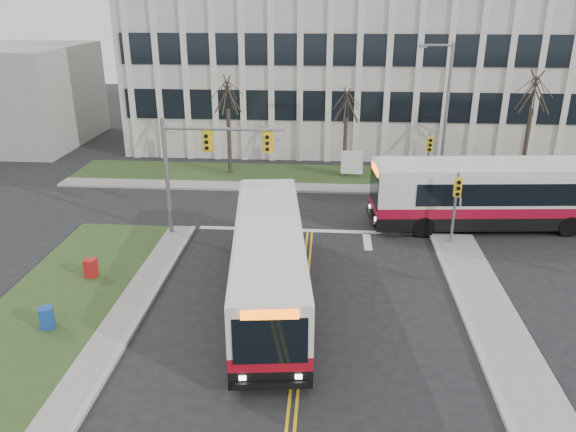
# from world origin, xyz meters

# --- Properties ---
(ground) EXTENTS (120.00, 120.00, 0.00)m
(ground) POSITION_xyz_m (0.00, 0.00, 0.00)
(ground) COLOR black
(ground) RESTS_ON ground
(sidewalk_west) EXTENTS (1.20, 26.00, 0.14)m
(sidewalk_west) POSITION_xyz_m (-7.00, -5.00, 0.07)
(sidewalk_west) COLOR #9E9B93
(sidewalk_west) RESTS_ON ground
(sidewalk_east) EXTENTS (2.00, 26.00, 0.14)m
(sidewalk_east) POSITION_xyz_m (7.50, -5.00, 0.07)
(sidewalk_east) COLOR #9E9B93
(sidewalk_east) RESTS_ON ground
(sidewalk_cross) EXTENTS (44.00, 1.60, 0.14)m
(sidewalk_cross) POSITION_xyz_m (5.00, 15.20, 0.07)
(sidewalk_cross) COLOR #9E9B93
(sidewalk_cross) RESTS_ON ground
(building_lawn) EXTENTS (44.00, 5.00, 0.12)m
(building_lawn) POSITION_xyz_m (5.00, 18.00, 0.06)
(building_lawn) COLOR #29461E
(building_lawn) RESTS_ON ground
(office_building) EXTENTS (40.00, 16.00, 12.00)m
(office_building) POSITION_xyz_m (5.00, 30.00, 6.00)
(office_building) COLOR silver
(office_building) RESTS_ON ground
(building_annex) EXTENTS (12.00, 12.00, 8.00)m
(building_annex) POSITION_xyz_m (-26.00, 26.00, 4.00)
(building_annex) COLOR #9E9B93
(building_annex) RESTS_ON ground
(mast_arm_signal) EXTENTS (6.11, 0.38, 6.20)m
(mast_arm_signal) POSITION_xyz_m (-5.62, 7.16, 4.26)
(mast_arm_signal) COLOR slate
(mast_arm_signal) RESTS_ON ground
(signal_pole_near) EXTENTS (0.34, 0.39, 3.80)m
(signal_pole_near) POSITION_xyz_m (7.20, 6.90, 2.50)
(signal_pole_near) COLOR slate
(signal_pole_near) RESTS_ON ground
(signal_pole_far) EXTENTS (0.34, 0.39, 3.80)m
(signal_pole_far) POSITION_xyz_m (7.20, 15.40, 2.50)
(signal_pole_far) COLOR slate
(signal_pole_far) RESTS_ON ground
(streetlight) EXTENTS (2.15, 0.25, 9.20)m
(streetlight) POSITION_xyz_m (8.03, 16.20, 5.19)
(streetlight) COLOR slate
(streetlight) RESTS_ON ground
(directory_sign) EXTENTS (1.50, 0.12, 2.00)m
(directory_sign) POSITION_xyz_m (2.50, 17.50, 1.17)
(directory_sign) COLOR slate
(directory_sign) RESTS_ON ground
(tree_left) EXTENTS (1.80, 1.80, 7.70)m
(tree_left) POSITION_xyz_m (-6.00, 18.00, 5.51)
(tree_left) COLOR #42352B
(tree_left) RESTS_ON ground
(tree_mid) EXTENTS (1.80, 1.80, 6.82)m
(tree_mid) POSITION_xyz_m (2.00, 18.20, 4.88)
(tree_mid) COLOR #42352B
(tree_mid) RESTS_ON ground
(tree_right) EXTENTS (1.80, 1.80, 8.25)m
(tree_right) POSITION_xyz_m (14.00, 18.00, 5.91)
(tree_right) COLOR #42352B
(tree_right) RESTS_ON ground
(bus_main) EXTENTS (4.03, 12.48, 3.27)m
(bus_main) POSITION_xyz_m (-1.41, 0.74, 1.63)
(bus_main) COLOR silver
(bus_main) RESTS_ON ground
(bus_cross) EXTENTS (13.62, 4.06, 3.58)m
(bus_cross) POSITION_xyz_m (10.05, 9.50, 1.79)
(bus_cross) COLOR silver
(bus_cross) RESTS_ON ground
(newspaper_box_blue) EXTENTS (0.64, 0.62, 0.95)m
(newspaper_box_blue) POSITION_xyz_m (-9.50, -2.15, 0.47)
(newspaper_box_blue) COLOR navy
(newspaper_box_blue) RESTS_ON ground
(newspaper_box_red) EXTENTS (0.50, 0.45, 0.95)m
(newspaper_box_red) POSITION_xyz_m (-9.50, 1.98, 0.47)
(newspaper_box_red) COLOR #AF1618
(newspaper_box_red) RESTS_ON ground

